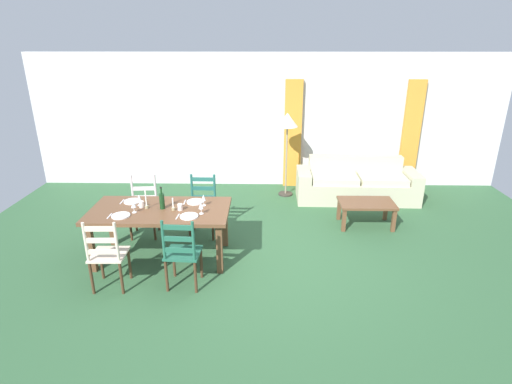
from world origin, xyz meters
The scene contains 29 objects.
ground_plane centered at (0.00, 0.00, -0.01)m, with size 9.60×9.60×0.02m, color #2E5734.
wall_far centered at (0.00, 3.30, 1.35)m, with size 9.60×0.16×2.70m, color silver.
curtain_panel_left centered at (0.53, 3.16, 1.10)m, with size 0.35×0.08×2.20m, color orange.
curtain_panel_right centered at (2.93, 3.16, 1.10)m, with size 0.35×0.08×2.20m, color orange.
dining_table centered at (-1.49, 0.07, 0.66)m, with size 1.90×0.96×0.75m.
dining_chair_near_left centered at (-1.96, -0.70, 0.48)m, with size 0.43×0.41×0.96m.
dining_chair_near_right centered at (-1.06, -0.65, 0.48)m, with size 0.44×0.42×0.96m.
dining_chair_far_left centered at (-1.94, 0.81, 0.48)m, with size 0.45×0.43×0.96m.
dining_chair_far_right centered at (-1.02, 0.84, 0.48)m, with size 0.43×0.41×0.96m.
dinner_plate_near_left centered at (-1.94, -0.18, 0.76)m, with size 0.24×0.24×0.02m, color white.
fork_near_left centered at (-2.09, -0.18, 0.75)m, with size 0.02×0.17×0.01m, color silver.
dinner_plate_near_right centered at (-1.04, -0.18, 0.76)m, with size 0.24×0.24×0.02m, color white.
fork_near_right centered at (-1.19, -0.18, 0.75)m, with size 0.02×0.17×0.01m, color silver.
dinner_plate_far_left centered at (-1.94, 0.32, 0.76)m, with size 0.24×0.24×0.02m, color white.
fork_far_left centered at (-2.09, 0.32, 0.75)m, with size 0.02×0.17×0.01m, color silver.
dinner_plate_far_right centered at (-1.04, 0.32, 0.76)m, with size 0.24×0.24×0.02m, color white.
fork_far_right centered at (-1.19, 0.32, 0.75)m, with size 0.02×0.17×0.01m, color silver.
wine_bottle centered at (-1.45, 0.09, 0.87)m, with size 0.07×0.07×0.32m.
wine_glass_near_left centered at (-1.80, -0.05, 0.86)m, with size 0.06×0.06×0.16m.
wine_glass_near_right centered at (-0.89, -0.08, 0.86)m, with size 0.06×0.06×0.16m.
wine_glass_far_left centered at (-1.79, 0.20, 0.86)m, with size 0.06×0.06×0.16m.
wine_glass_far_right centered at (-0.90, 0.21, 0.86)m, with size 0.06×0.06×0.16m.
coffee_cup_primary centered at (-1.19, 0.04, 0.80)m, with size 0.07×0.07×0.09m, color beige.
coffee_cup_secondary centered at (-1.75, 0.13, 0.80)m, with size 0.07×0.07×0.09m, color beige.
candle_tall centered at (-1.67, 0.09, 0.84)m, with size 0.05×0.05×0.29m.
candle_short centered at (-1.29, 0.03, 0.80)m, with size 0.05×0.05×0.18m.
couch centered at (1.73, 2.42, 0.29)m, with size 2.29×0.84×0.80m.
coffee_table centered at (1.64, 1.20, 0.36)m, with size 0.90×0.56×0.42m.
standing_lamp centered at (0.38, 2.60, 1.41)m, with size 0.40×0.40×1.64m.
Camera 1 is at (-0.06, -4.97, 2.92)m, focal length 28.27 mm.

